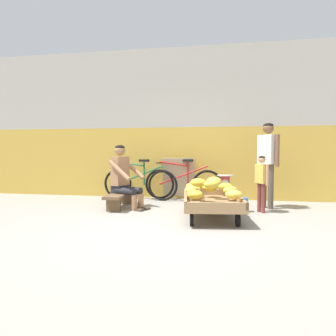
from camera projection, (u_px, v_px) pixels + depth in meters
ground_plane at (166, 230)px, 4.02m from camera, size 80.00×80.00×0.00m
back_wall at (190, 124)px, 6.78m from camera, size 16.00×0.30×3.25m
banana_cart at (212, 203)px, 4.74m from camera, size 1.01×1.53×0.36m
banana_pile at (208, 187)px, 4.86m from camera, size 0.92×1.28×0.26m
low_bench at (120, 197)px, 5.65m from camera, size 0.33×1.11×0.27m
vendor_seated at (124, 177)px, 5.58m from camera, size 0.74×0.62×1.14m
plastic_crate at (225, 199)px, 5.69m from camera, size 0.36×0.28×0.30m
weighing_scale at (225, 183)px, 5.67m from camera, size 0.30×0.30×0.29m
bicycle_near_left at (140, 183)px, 6.55m from camera, size 1.66×0.48×0.86m
bicycle_far_left at (183, 183)px, 6.52m from camera, size 1.66×0.48×0.86m
sign_board at (179, 178)px, 6.67m from camera, size 0.70×0.20×0.89m
customer_adult at (268, 155)px, 5.53m from camera, size 0.36×0.39×1.53m
customer_child at (262, 178)px, 5.17m from camera, size 0.21×0.25×0.95m
shopping_bag at (243, 205)px, 5.26m from camera, size 0.18×0.12×0.24m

